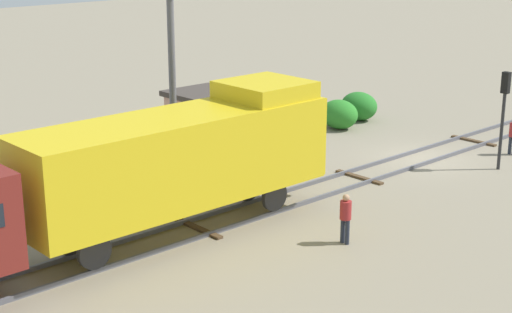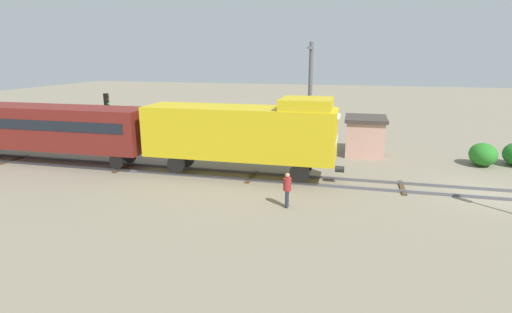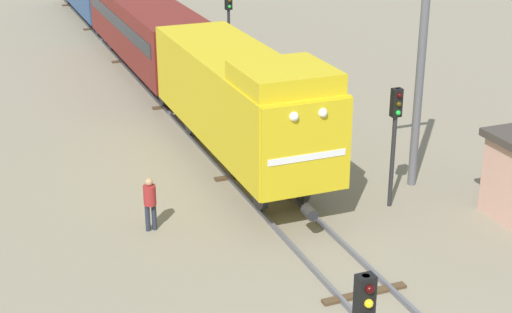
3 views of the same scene
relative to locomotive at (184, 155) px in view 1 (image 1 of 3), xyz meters
name	(u,v)px [view 1 (image 1 of 3)]	position (x,y,z in m)	size (l,w,h in m)	color
ground_plane	(421,158)	(0.00, -13.23, -2.77)	(152.29, 152.29, 0.00)	gray
railway_track	(421,157)	(0.00, -13.23, -2.70)	(2.40, 101.53, 0.16)	#595960
locomotive	(184,155)	(0.00, 0.00, 0.00)	(2.90, 11.60, 4.60)	gold
traffic_signal_near	(504,102)	(-3.20, -14.37, 0.15)	(0.32, 0.34, 4.21)	#262628
traffic_signal_mid	(223,116)	(3.40, -4.53, -0.01)	(0.32, 0.34, 3.95)	#262628
worker_by_signal	(346,215)	(-4.20, -3.34, -1.78)	(0.38, 0.38, 1.70)	#262B38
catenary_mast	(173,79)	(4.94, -3.30, 1.41)	(1.94, 0.28, 7.87)	#595960
relay_hut	(208,121)	(7.50, -7.09, -1.38)	(3.50, 2.90, 2.74)	#D19E8C
bush_near	(359,106)	(6.64, -16.74, -2.02)	(2.08, 1.70, 1.52)	#267326
bush_mid	(339,114)	(6.10, -14.56, -2.02)	(2.06, 1.69, 1.50)	#297C26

